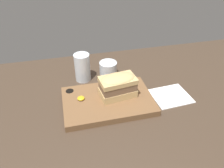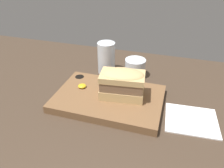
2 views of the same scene
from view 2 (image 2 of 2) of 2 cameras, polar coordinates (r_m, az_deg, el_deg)
The scene contains 7 objects.
dining_table at distance 71.43cm, azimuth -2.67°, elevation -6.31°, with size 195.87×90.93×2.00cm.
serving_board at distance 71.72cm, azimuth -0.92°, elevation -3.80°, with size 34.51×22.97×2.63cm.
sandwich at distance 68.01cm, azimuth 2.70°, elevation 0.37°, with size 14.54×9.68×9.37cm.
mustard_dollop at distance 75.31cm, azimuth -7.83°, elevation -0.51°, with size 2.80×2.80×1.12cm.
water_glass at distance 87.29cm, azimuth -1.48°, elevation 6.35°, with size 6.89×6.89×12.53cm.
wine_glass at distance 85.86cm, azimuth 6.03°, elevation 4.02°, with size 7.99×7.99×7.01cm.
napkin at distance 69.17cm, azimuth 20.00°, elevation -8.84°, with size 15.73×14.16×0.40cm.
Camera 2 is at (19.60, -52.46, 45.33)cm, focal length 35.00 mm.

